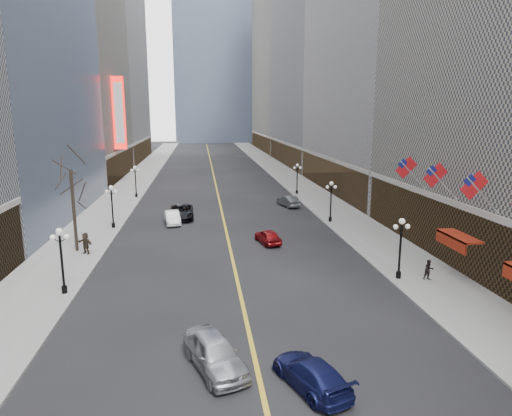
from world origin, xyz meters
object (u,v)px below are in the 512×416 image
object	(u,v)px
streetlamp_east_1	(401,242)
streetlamp_east_2	(331,197)
streetlamp_west_2	(112,202)
streetlamp_east_3	(297,175)
car_sb_mid	(268,236)
streetlamp_west_3	(135,178)
car_sb_far	(288,201)
car_nb_near	(215,353)
car_nb_mid	(172,218)
car_sb_near	(311,374)
streetlamp_west_1	(61,254)
car_nb_far	(182,212)

from	to	relation	value
streetlamp_east_1	streetlamp_east_2	world-z (taller)	same
streetlamp_east_1	streetlamp_west_2	world-z (taller)	same
streetlamp_east_2	streetlamp_east_3	distance (m)	18.00
streetlamp_east_1	car_sb_mid	distance (m)	13.61
streetlamp_east_3	streetlamp_west_3	bearing A→B (deg)	180.00
streetlamp_west_2	car_sb_far	distance (m)	22.81
car_nb_near	car_sb_far	distance (m)	39.27
streetlamp_west_2	car_nb_mid	world-z (taller)	streetlamp_west_2
streetlamp_west_2	car_sb_far	size ratio (longest dim) A/B	1.03
streetlamp_west_2	car_sb_mid	bearing A→B (deg)	-25.35
car_sb_near	streetlamp_west_3	bearing A→B (deg)	-94.86
car_sb_mid	streetlamp_east_3	bearing A→B (deg)	-120.10
streetlamp_east_2	streetlamp_west_1	size ratio (longest dim) A/B	1.00
streetlamp_east_2	streetlamp_west_2	world-z (taller)	same
car_sb_near	streetlamp_east_1	bearing A→B (deg)	-148.87
streetlamp_east_2	streetlamp_west_1	xyz separation A→B (m)	(-23.60, -18.00, 0.00)
car_nb_mid	streetlamp_east_2	bearing A→B (deg)	-13.97
car_nb_far	car_sb_mid	bearing A→B (deg)	-55.09
streetlamp_west_3	car_nb_near	size ratio (longest dim) A/B	0.92
streetlamp_west_2	car_nb_far	distance (m)	8.35
car_nb_far	streetlamp_west_2	bearing A→B (deg)	-151.99
streetlamp_east_1	car_nb_mid	xyz separation A→B (m)	(-17.53, 19.60, -2.19)
car_nb_near	car_sb_mid	distance (m)	21.75
streetlamp_west_2	car_nb_near	bearing A→B (deg)	-70.91
streetlamp_east_2	car_nb_near	size ratio (longest dim) A/B	0.92
streetlamp_east_1	car_sb_mid	xyz separation A→B (m)	(-8.14, 10.68, -2.22)
car_nb_near	car_nb_mid	world-z (taller)	car_nb_near
streetlamp_east_1	streetlamp_east_3	distance (m)	36.00
car_sb_near	car_nb_near	bearing A→B (deg)	-46.67
streetlamp_east_2	streetlamp_east_3	world-z (taller)	same
car_sb_far	car_nb_far	bearing A→B (deg)	6.61
streetlamp_east_1	streetlamp_east_2	xyz separation A→B (m)	(0.00, 18.00, 0.00)
streetlamp_west_2	car_nb_far	xyz separation A→B (m)	(7.02, 4.01, -2.10)
streetlamp_west_1	car_sb_far	distance (m)	34.40
streetlamp_east_3	streetlamp_west_1	xyz separation A→B (m)	(-23.60, -36.00, 0.00)
streetlamp_east_1	car_sb_far	bearing A→B (deg)	96.12
streetlamp_east_2	streetlamp_west_3	xyz separation A→B (m)	(-23.60, 18.00, 0.00)
streetlamp_west_2	car_sb_far	bearing A→B (deg)	24.52
streetlamp_west_1	car_sb_far	bearing A→B (deg)	53.01
streetlamp_east_1	streetlamp_west_3	bearing A→B (deg)	123.25
streetlamp_east_3	car_sb_mid	distance (m)	26.69
streetlamp_east_3	streetlamp_west_2	size ratio (longest dim) A/B	1.00
streetlamp_east_3	car_sb_near	distance (m)	49.33
car_sb_mid	streetlamp_west_3	bearing A→B (deg)	-70.88
streetlamp_east_1	streetlamp_west_2	distance (m)	29.68
streetlamp_east_1	car_sb_near	world-z (taller)	streetlamp_east_1
streetlamp_west_3	car_sb_mid	distance (m)	29.75
streetlamp_west_1	car_nb_far	bearing A→B (deg)	72.32
streetlamp_east_1	car_sb_mid	bearing A→B (deg)	127.33
streetlamp_west_1	car_nb_mid	world-z (taller)	streetlamp_west_1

